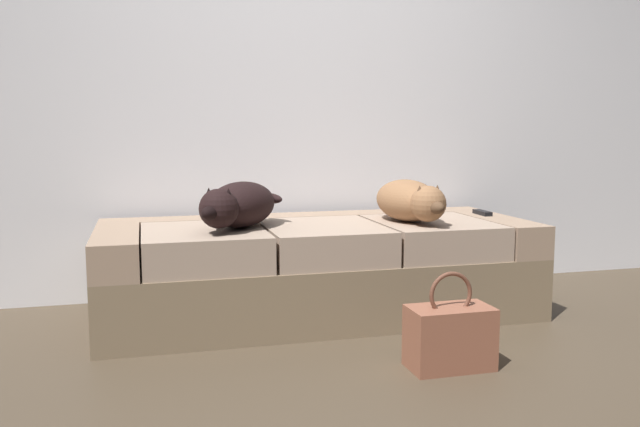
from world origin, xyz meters
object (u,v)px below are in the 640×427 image
(tv_remote, at_px, (482,213))
(handbag, at_px, (450,336))
(couch, at_px, (317,269))
(dog_dark, at_px, (238,205))
(dog_tan, at_px, (410,201))

(tv_remote, height_order, handbag, tv_remote)
(handbag, bearing_deg, tv_remote, 55.39)
(couch, distance_m, dog_dark, 0.54)
(dog_dark, height_order, handbag, dog_dark)
(handbag, bearing_deg, couch, 108.84)
(couch, bearing_deg, dog_dark, -166.63)
(dog_dark, distance_m, handbag, 1.13)
(couch, xyz_separation_m, dog_dark, (-0.40, -0.10, 0.34))
(couch, xyz_separation_m, handbag, (0.30, -0.87, -0.10))
(couch, height_order, handbag, couch)
(couch, height_order, dog_tan, dog_tan)
(dog_dark, bearing_deg, couch, 13.37)
(dog_dark, bearing_deg, dog_tan, -0.46)
(handbag, bearing_deg, dog_dark, 132.18)
(dog_tan, relative_size, handbag, 1.61)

